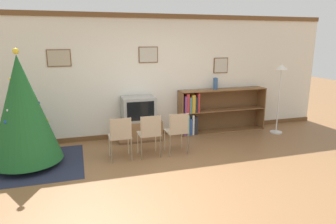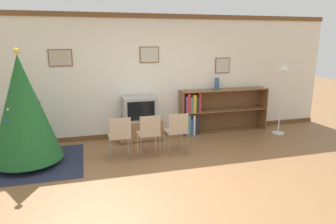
# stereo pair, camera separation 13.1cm
# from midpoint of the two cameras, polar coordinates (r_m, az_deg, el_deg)

# --- Properties ---
(ground_plane) EXTENTS (24.00, 24.00, 0.00)m
(ground_plane) POSITION_cam_midpoint_polar(r_m,az_deg,el_deg) (4.86, 1.39, -12.76)
(ground_plane) COLOR brown
(wall_back) EXTENTS (9.02, 0.11, 2.70)m
(wall_back) POSITION_cam_midpoint_polar(r_m,az_deg,el_deg) (6.73, -5.03, 6.71)
(wall_back) COLOR silver
(wall_back) RESTS_ON ground_plane
(area_rug) EXTENTS (1.85, 1.65, 0.01)m
(area_rug) POSITION_cam_midpoint_polar(r_m,az_deg,el_deg) (5.91, -25.53, -9.15)
(area_rug) COLOR #23283D
(area_rug) RESTS_ON ground_plane
(christmas_tree) EXTENTS (1.18, 1.18, 2.02)m
(christmas_tree) POSITION_cam_midpoint_polar(r_m,az_deg,el_deg) (5.62, -26.57, 0.43)
(christmas_tree) COLOR maroon
(christmas_tree) RESTS_ON area_rug
(tv_console) EXTENTS (0.95, 0.50, 0.45)m
(tv_console) POSITION_cam_midpoint_polar(r_m,az_deg,el_deg) (6.61, -6.13, -3.42)
(tv_console) COLOR brown
(tv_console) RESTS_ON ground_plane
(television) EXTENTS (0.70, 0.49, 0.51)m
(television) POSITION_cam_midpoint_polar(r_m,az_deg,el_deg) (6.49, -6.23, 0.64)
(television) COLOR #9E9E99
(television) RESTS_ON tv_console
(folding_chair_left) EXTENTS (0.40, 0.40, 0.82)m
(folding_chair_left) POSITION_cam_midpoint_polar(r_m,az_deg,el_deg) (5.49, -9.75, -4.45)
(folding_chair_left) COLOR tan
(folding_chair_left) RESTS_ON ground_plane
(folding_chair_center) EXTENTS (0.40, 0.40, 0.82)m
(folding_chair_center) POSITION_cam_midpoint_polar(r_m,az_deg,el_deg) (5.58, -4.18, -4.00)
(folding_chair_center) COLOR tan
(folding_chair_center) RESTS_ON ground_plane
(folding_chair_right) EXTENTS (0.40, 0.40, 0.82)m
(folding_chair_right) POSITION_cam_midpoint_polar(r_m,az_deg,el_deg) (5.71, 1.17, -3.52)
(folding_chair_right) COLOR tan
(folding_chair_right) RESTS_ON ground_plane
(bookshelf) EXTENTS (2.14, 0.36, 1.02)m
(bookshelf) POSITION_cam_midpoint_polar(r_m,az_deg,el_deg) (7.11, 7.04, 0.06)
(bookshelf) COLOR brown
(bookshelf) RESTS_ON ground_plane
(vase) EXTENTS (0.11, 0.11, 0.27)m
(vase) POSITION_cam_midpoint_polar(r_m,az_deg,el_deg) (7.10, 8.50, 5.41)
(vase) COLOR #335684
(vase) RESTS_ON bookshelf
(standing_lamp) EXTENTS (0.28, 0.28, 1.62)m
(standing_lamp) POSITION_cam_midpoint_polar(r_m,az_deg,el_deg) (7.31, 20.15, 5.62)
(standing_lamp) COLOR silver
(standing_lamp) RESTS_ON ground_plane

